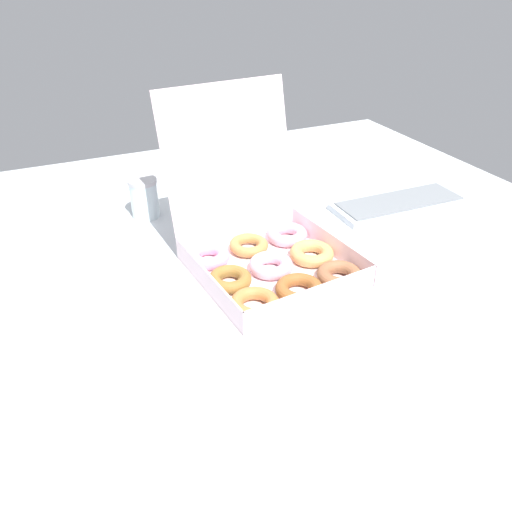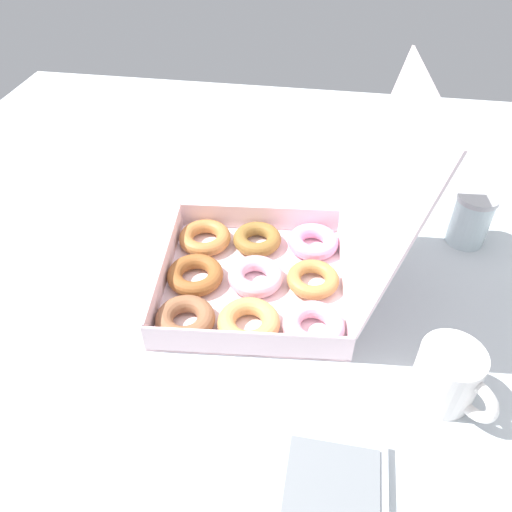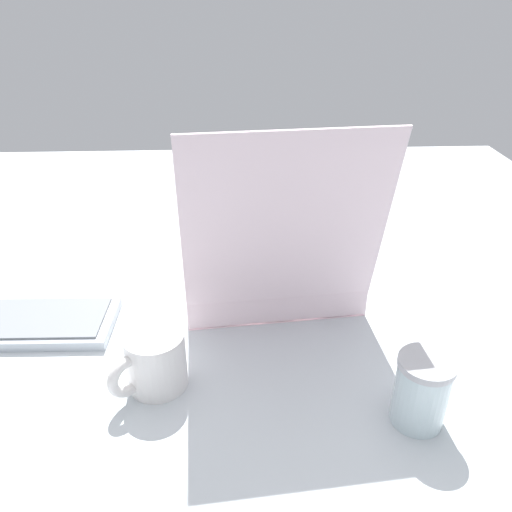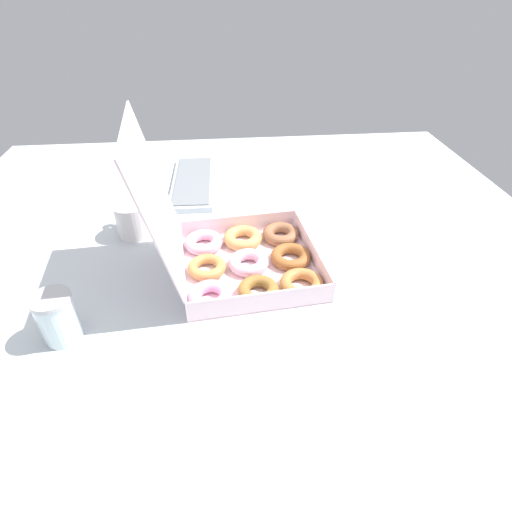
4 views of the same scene
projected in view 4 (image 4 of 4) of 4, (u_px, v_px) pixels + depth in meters
The scene contains 5 objects.
ground_plane at pixel (243, 268), 101.86cm from camera, with size 180.00×180.00×2.00cm, color silver.
donut_box at pixel (240, 255), 97.95cm from camera, with size 36.98×43.65×37.56cm.
keyboard at pixel (193, 182), 136.77cm from camera, with size 39.27×14.74×2.20cm.
coffee_mug at pixel (132, 219), 110.08cm from camera, with size 11.19×10.91×9.44cm.
glass_jar at pixel (57, 318), 78.76cm from camera, with size 7.77×7.77×10.86cm.
Camera 4 is at (-79.90, 4.42, 62.19)cm, focal length 28.00 mm.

